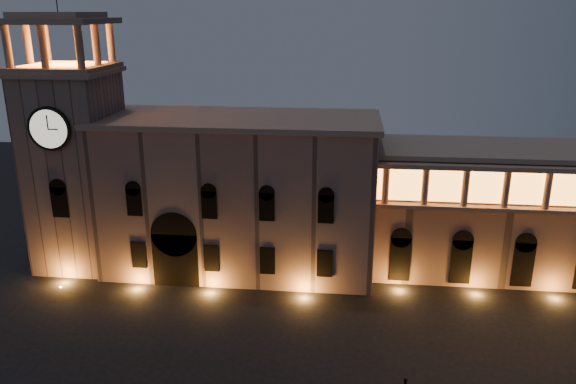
% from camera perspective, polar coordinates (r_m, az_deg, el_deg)
% --- Properties ---
extents(ground, '(160.00, 160.00, 0.00)m').
position_cam_1_polar(ground, '(48.03, -7.41, -18.68)').
color(ground, black).
rests_on(ground, ground).
extents(government_building, '(30.80, 12.80, 17.60)m').
position_cam_1_polar(government_building, '(63.61, -5.01, -0.22)').
color(government_building, '#8A675A').
rests_on(government_building, ground).
extents(clock_tower, '(9.80, 9.80, 32.40)m').
position_cam_1_polar(clock_tower, '(67.70, -20.78, 3.07)').
color(clock_tower, '#8A675A').
rests_on(clock_tower, ground).
extents(colonnade_wing, '(40.60, 11.50, 14.50)m').
position_cam_1_polar(colonnade_wing, '(68.45, 24.65, -1.78)').
color(colonnade_wing, '#856255').
rests_on(colonnade_wing, ground).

